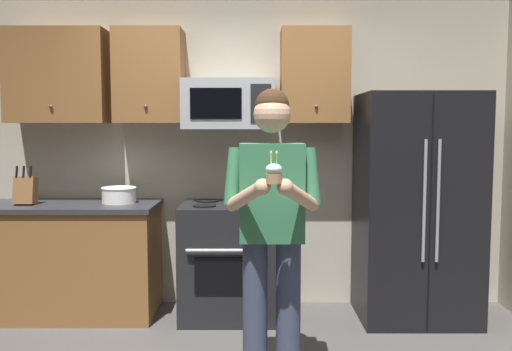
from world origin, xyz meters
name	(u,v)px	position (x,y,z in m)	size (l,w,h in m)	color
wall_back	(246,154)	(0.00, 1.75, 1.30)	(4.40, 0.10, 2.60)	#B7AD99
oven_range	(227,260)	(-0.15, 1.36, 0.46)	(0.76, 0.70, 0.93)	black
microwave	(227,104)	(-0.15, 1.48, 1.72)	(0.74, 0.41, 0.40)	#9EA0A5
refrigerator	(414,207)	(1.35, 1.32, 0.90)	(0.90, 0.75, 1.80)	black
cabinet_row_upper	(157,76)	(-0.72, 1.53, 1.95)	(2.78, 0.36, 0.76)	brown
counter_left	(67,259)	(-1.45, 1.38, 0.46)	(1.44, 0.66, 0.92)	brown
knife_block	(23,190)	(-1.77, 1.33, 1.03)	(0.16, 0.15, 0.32)	brown
bowl_large_white	(117,195)	(-1.05, 1.42, 0.99)	(0.28, 0.28, 0.13)	white
person	(270,218)	(0.17, 0.20, 1.00)	(0.60, 0.48, 1.76)	#383F59
cupcake	(272,173)	(0.17, -0.13, 1.29)	(0.09, 0.09, 0.17)	#A87F56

